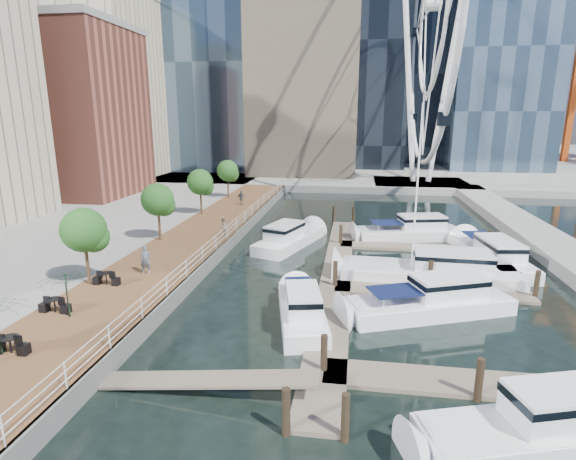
{
  "coord_description": "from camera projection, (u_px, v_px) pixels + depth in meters",
  "views": [
    {
      "loc": [
        4.03,
        -19.11,
        10.63
      ],
      "look_at": [
        -0.47,
        10.86,
        3.0
      ],
      "focal_mm": 28.0,
      "sensor_mm": 36.0,
      "label": 1
    }
  ],
  "objects": [
    {
      "name": "street_trees",
      "position": [
        158.0,
        200.0,
        35.52
      ],
      "size": [
        2.6,
        42.6,
        4.6
      ],
      "color": "#3F2B1C",
      "rests_on": "ground"
    },
    {
      "name": "breakwater",
      "position": [
        545.0,
        241.0,
        37.68
      ],
      "size": [
        4.0,
        60.0,
        1.0
      ],
      "primitive_type": "cube",
      "color": "gray",
      "rests_on": "ground"
    },
    {
      "name": "floating_docks",
      "position": [
        411.0,
        274.0,
        29.81
      ],
      "size": [
        16.0,
        34.0,
        2.6
      ],
      "color": "#6D6051",
      "rests_on": "ground"
    },
    {
      "name": "cafe_tables",
      "position": [
        35.0,
        323.0,
        20.75
      ],
      "size": [
        2.5,
        13.7,
        0.74
      ],
      "color": "black",
      "rests_on": "ground"
    },
    {
      "name": "pedestrian_mid",
      "position": [
        223.0,
        227.0,
        37.12
      ],
      "size": [
        0.83,
        0.95,
        1.65
      ],
      "primitive_type": "imported",
      "rotation": [
        0.0,
        0.0,
        -1.86
      ],
      "color": "gray",
      "rests_on": "boardwalk"
    },
    {
      "name": "yacht_foreground",
      "position": [
        428.0,
        314.0,
        25.01
      ],
      "size": [
        10.45,
        6.27,
        2.15
      ],
      "primitive_type": null,
      "rotation": [
        0.0,
        0.0,
        1.95
      ],
      "color": "white",
      "rests_on": "ground"
    },
    {
      "name": "ferris_wheel",
      "position": [
        433.0,
        5.0,
        63.02
      ],
      "size": [
        5.8,
        45.6,
        47.8
      ],
      "color": "white",
      "rests_on": "ground"
    },
    {
      "name": "boardwalk",
      "position": [
        193.0,
        243.0,
        37.06
      ],
      "size": [
        6.0,
        60.0,
        1.0
      ],
      "primitive_type": "cube",
      "color": "brown",
      "rests_on": "ground"
    },
    {
      "name": "ground",
      "position": [
        264.0,
        346.0,
        21.51
      ],
      "size": [
        520.0,
        520.0,
        0.0
      ],
      "primitive_type": "plane",
      "color": "black",
      "rests_on": "ground"
    },
    {
      "name": "seawall",
      "position": [
        229.0,
        245.0,
        36.63
      ],
      "size": [
        0.25,
        60.0,
        1.0
      ],
      "primitive_type": "cube",
      "color": "#595954",
      "rests_on": "ground"
    },
    {
      "name": "pier",
      "position": [
        420.0,
        185.0,
        69.23
      ],
      "size": [
        14.0,
        12.0,
        1.0
      ],
      "primitive_type": "cube",
      "color": "gray",
      "rests_on": "ground"
    },
    {
      "name": "midrise_condos",
      "position": [
        9.0,
        91.0,
        48.78
      ],
      "size": [
        19.0,
        67.0,
        28.0
      ],
      "color": "#BCAD8E",
      "rests_on": "ground"
    },
    {
      "name": "cafe_seating",
      "position": [
        1.0,
        333.0,
        18.03
      ],
      "size": [
        4.09,
        10.68,
        2.56
      ],
      "color": "#0F3814",
      "rests_on": "ground"
    },
    {
      "name": "pedestrian_near",
      "position": [
        145.0,
        260.0,
        28.26
      ],
      "size": [
        0.77,
        0.63,
        1.83
      ],
      "primitive_type": "imported",
      "rotation": [
        0.0,
        0.0,
        0.33
      ],
      "color": "#515D6D",
      "rests_on": "boardwalk"
    },
    {
      "name": "land_far",
      "position": [
        341.0,
        156.0,
        119.2
      ],
      "size": [
        200.0,
        114.0,
        1.0
      ],
      "primitive_type": "cube",
      "color": "gray",
      "rests_on": "ground"
    },
    {
      "name": "railing",
      "position": [
        227.0,
        233.0,
        36.4
      ],
      "size": [
        0.1,
        60.0,
        1.05
      ],
      "primitive_type": null,
      "color": "white",
      "rests_on": "boardwalk"
    },
    {
      "name": "pedestrian_far",
      "position": [
        241.0,
        198.0,
        50.58
      ],
      "size": [
        0.97,
        0.46,
        1.61
      ],
      "primitive_type": "imported",
      "rotation": [
        0.0,
        0.0,
        3.07
      ],
      "color": "#373E44",
      "rests_on": "boardwalk"
    },
    {
      "name": "moored_yachts",
      "position": [
        417.0,
        277.0,
        30.76
      ],
      "size": [
        20.48,
        31.41,
        11.5
      ],
      "color": "white",
      "rests_on": "ground"
    }
  ]
}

